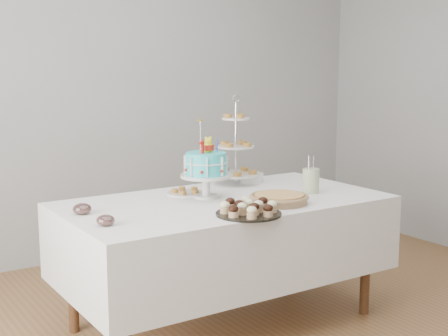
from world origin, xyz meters
TOP-DOWN VIEW (x-y plane):
  - walls at (0.00, 0.00)m, footprint 5.04×4.04m
  - table at (0.00, 0.30)m, footprint 1.92×1.02m
  - birthday_cake at (-0.07, 0.40)m, footprint 0.31×0.31m
  - cupcake_tray at (-0.10, -0.09)m, footprint 0.35×0.35m
  - pie at (0.21, 0.04)m, footprint 0.34×0.34m
  - tiered_stand at (0.33, 0.67)m, footprint 0.31×0.31m
  - plate_stack at (0.45, 0.66)m, footprint 0.17×0.17m
  - pastry_plate at (-0.12, 0.56)m, footprint 0.23×0.23m
  - jam_bowl_a at (-0.83, 0.11)m, footprint 0.09×0.09m
  - jam_bowl_b at (-0.84, 0.41)m, footprint 0.10×0.10m
  - utensil_pitcher at (0.56, 0.17)m, footprint 0.11×0.10m

SIDE VIEW (x-z plane):
  - table at x=0.00m, z-range 0.16..0.93m
  - pastry_plate at x=-0.12m, z-range 0.77..0.80m
  - jam_bowl_a at x=-0.83m, z-range 0.77..0.82m
  - jam_bowl_b at x=-0.84m, z-range 0.77..0.83m
  - pie at x=0.21m, z-range 0.77..0.83m
  - plate_stack at x=0.45m, z-range 0.77..0.83m
  - cupcake_tray at x=-0.10m, z-range 0.77..0.85m
  - utensil_pitcher at x=0.56m, z-range 0.74..0.97m
  - birthday_cake at x=-0.07m, z-range 0.66..1.13m
  - tiered_stand at x=0.33m, z-range 0.72..1.32m
  - walls at x=0.00m, z-range 0.00..2.70m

